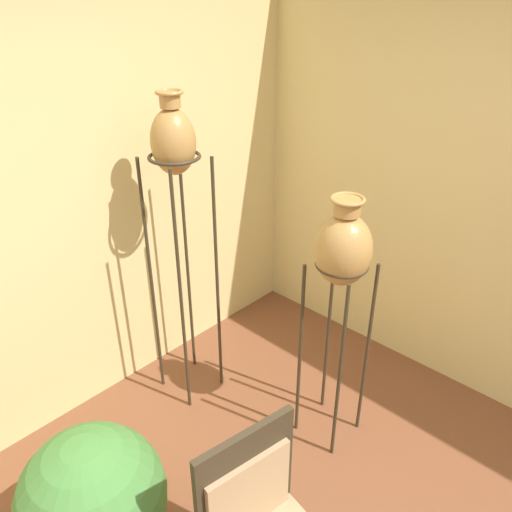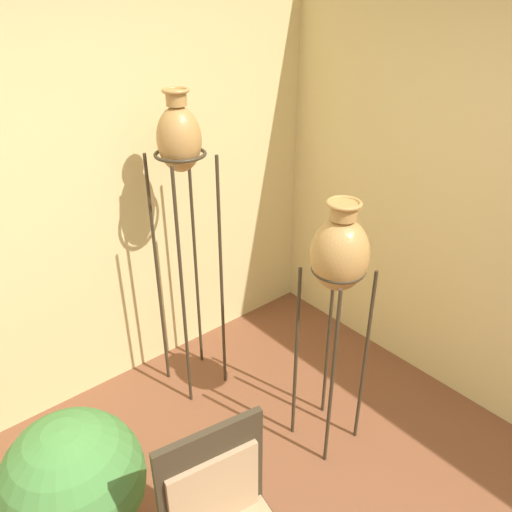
% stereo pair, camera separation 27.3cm
% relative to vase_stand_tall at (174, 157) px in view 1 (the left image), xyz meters
% --- Properties ---
extents(wall_back, '(7.94, 0.06, 2.70)m').
position_rel_vase_stand_tall_xyz_m(wall_back, '(-0.71, 0.41, -0.25)').
color(wall_back, beige).
rests_on(wall_back, ground_plane).
extents(vase_stand_tall, '(0.30, 0.30, 1.94)m').
position_rel_vase_stand_tall_xyz_m(vase_stand_tall, '(0.00, 0.00, 0.00)').
color(vase_stand_tall, '#382D1E').
rests_on(vase_stand_tall, ground_plane).
extents(vase_stand_medium, '(0.29, 0.29, 1.52)m').
position_rel_vase_stand_tall_xyz_m(vase_stand_medium, '(0.31, -0.90, -0.38)').
color(vase_stand_medium, '#382D1E').
rests_on(vase_stand_medium, ground_plane).
extents(potted_plant, '(0.64, 0.64, 0.78)m').
position_rel_vase_stand_tall_xyz_m(potted_plant, '(-1.06, -0.63, -1.18)').
color(potted_plant, '#B26647').
rests_on(potted_plant, ground_plane).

